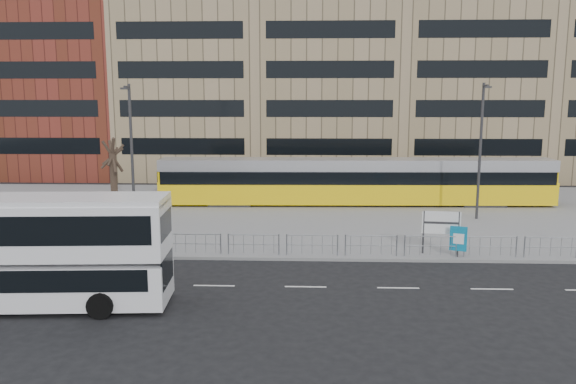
{
  "coord_description": "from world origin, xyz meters",
  "views": [
    {
      "loc": [
        2.12,
        -27.36,
        8.03
      ],
      "look_at": [
        0.86,
        6.0,
        2.52
      ],
      "focal_mm": 35.0,
      "sensor_mm": 36.0,
      "label": 1
    }
  ],
  "objects_px": {
    "traffic_light_west": "(68,214)",
    "lamp_post_west": "(131,150)",
    "station_sign": "(441,225)",
    "lamp_post_east": "(481,146)",
    "ad_panel": "(458,239)",
    "bare_tree": "(112,136)",
    "pedestrian": "(120,208)",
    "double_decker_bus": "(24,248)",
    "tram": "(356,182)"
  },
  "relations": [
    {
      "from": "ad_panel",
      "to": "station_sign",
      "type": "bearing_deg",
      "value": 165.01
    },
    {
      "from": "lamp_post_west",
      "to": "ad_panel",
      "type": "bearing_deg",
      "value": -18.82
    },
    {
      "from": "tram",
      "to": "station_sign",
      "type": "bearing_deg",
      "value": -78.39
    },
    {
      "from": "double_decker_bus",
      "to": "pedestrian",
      "type": "distance_m",
      "value": 15.34
    },
    {
      "from": "traffic_light_west",
      "to": "lamp_post_west",
      "type": "xyz_separation_m",
      "value": [
        1.69,
        5.8,
        2.82
      ]
    },
    {
      "from": "station_sign",
      "to": "traffic_light_west",
      "type": "xyz_separation_m",
      "value": [
        -19.44,
        -0.01,
        0.43
      ]
    },
    {
      "from": "double_decker_bus",
      "to": "lamp_post_east",
      "type": "xyz_separation_m",
      "value": [
        22.2,
        16.61,
        2.64
      ]
    },
    {
      "from": "double_decker_bus",
      "to": "lamp_post_west",
      "type": "bearing_deg",
      "value": 86.29
    },
    {
      "from": "tram",
      "to": "lamp_post_west",
      "type": "bearing_deg",
      "value": -152.45
    },
    {
      "from": "traffic_light_west",
      "to": "lamp_post_east",
      "type": "height_order",
      "value": "lamp_post_east"
    },
    {
      "from": "double_decker_bus",
      "to": "lamp_post_east",
      "type": "relative_size",
      "value": 1.24
    },
    {
      "from": "traffic_light_west",
      "to": "lamp_post_west",
      "type": "relative_size",
      "value": 0.35
    },
    {
      "from": "pedestrian",
      "to": "ad_panel",
      "type": "bearing_deg",
      "value": -122.02
    },
    {
      "from": "traffic_light_west",
      "to": "bare_tree",
      "type": "relative_size",
      "value": 0.42
    },
    {
      "from": "ad_panel",
      "to": "bare_tree",
      "type": "relative_size",
      "value": 0.21
    },
    {
      "from": "tram",
      "to": "lamp_post_east",
      "type": "relative_size",
      "value": 3.3
    },
    {
      "from": "pedestrian",
      "to": "traffic_light_west",
      "type": "relative_size",
      "value": 0.53
    },
    {
      "from": "traffic_light_west",
      "to": "lamp_post_west",
      "type": "height_order",
      "value": "lamp_post_west"
    },
    {
      "from": "lamp_post_east",
      "to": "ad_panel",
      "type": "bearing_deg",
      "value": -111.5
    },
    {
      "from": "lamp_post_west",
      "to": "station_sign",
      "type": "bearing_deg",
      "value": -18.05
    },
    {
      "from": "station_sign",
      "to": "bare_tree",
      "type": "bearing_deg",
      "value": 168.31
    },
    {
      "from": "double_decker_bus",
      "to": "pedestrian",
      "type": "relative_size",
      "value": 6.72
    },
    {
      "from": "double_decker_bus",
      "to": "traffic_light_west",
      "type": "height_order",
      "value": "double_decker_bus"
    },
    {
      "from": "traffic_light_west",
      "to": "lamp_post_east",
      "type": "bearing_deg",
      "value": 35.69
    },
    {
      "from": "pedestrian",
      "to": "lamp_post_west",
      "type": "distance_m",
      "value": 4.53
    },
    {
      "from": "tram",
      "to": "pedestrian",
      "type": "height_order",
      "value": "tram"
    },
    {
      "from": "traffic_light_west",
      "to": "lamp_post_east",
      "type": "distance_m",
      "value": 25.62
    },
    {
      "from": "ad_panel",
      "to": "bare_tree",
      "type": "distance_m",
      "value": 21.58
    },
    {
      "from": "ad_panel",
      "to": "lamp_post_west",
      "type": "bearing_deg",
      "value": -179.3
    },
    {
      "from": "station_sign",
      "to": "lamp_post_east",
      "type": "relative_size",
      "value": 0.25
    },
    {
      "from": "lamp_post_east",
      "to": "traffic_light_west",
      "type": "bearing_deg",
      "value": -159.73
    },
    {
      "from": "tram",
      "to": "lamp_post_west",
      "type": "distance_m",
      "value": 16.88
    },
    {
      "from": "traffic_light_west",
      "to": "tram",
      "type": "bearing_deg",
      "value": 56.05
    },
    {
      "from": "double_decker_bus",
      "to": "station_sign",
      "type": "distance_m",
      "value": 19.4
    },
    {
      "from": "ad_panel",
      "to": "pedestrian",
      "type": "xyz_separation_m",
      "value": [
        -19.99,
        7.93,
        -0.1
      ]
    },
    {
      "from": "double_decker_bus",
      "to": "station_sign",
      "type": "relative_size",
      "value": 4.97
    },
    {
      "from": "station_sign",
      "to": "ad_panel",
      "type": "height_order",
      "value": "station_sign"
    },
    {
      "from": "pedestrian",
      "to": "traffic_light_west",
      "type": "height_order",
      "value": "traffic_light_west"
    },
    {
      "from": "lamp_post_east",
      "to": "bare_tree",
      "type": "xyz_separation_m",
      "value": [
        -23.59,
        -2.49,
        0.78
      ]
    },
    {
      "from": "station_sign",
      "to": "lamp_post_east",
      "type": "distance_m",
      "value": 10.41
    },
    {
      "from": "lamp_post_east",
      "to": "double_decker_bus",
      "type": "bearing_deg",
      "value": -143.19
    },
    {
      "from": "station_sign",
      "to": "bare_tree",
      "type": "height_order",
      "value": "bare_tree"
    },
    {
      "from": "ad_panel",
      "to": "pedestrian",
      "type": "bearing_deg",
      "value": 177.88
    },
    {
      "from": "station_sign",
      "to": "pedestrian",
      "type": "bearing_deg",
      "value": 165.52
    },
    {
      "from": "tram",
      "to": "bare_tree",
      "type": "height_order",
      "value": "bare_tree"
    },
    {
      "from": "double_decker_bus",
      "to": "station_sign",
      "type": "height_order",
      "value": "double_decker_bus"
    },
    {
      "from": "pedestrian",
      "to": "traffic_light_west",
      "type": "distance_m",
      "value": 7.51
    },
    {
      "from": "traffic_light_west",
      "to": "bare_tree",
      "type": "height_order",
      "value": "bare_tree"
    },
    {
      "from": "double_decker_bus",
      "to": "pedestrian",
      "type": "height_order",
      "value": "double_decker_bus"
    },
    {
      "from": "tram",
      "to": "station_sign",
      "type": "relative_size",
      "value": 13.24
    }
  ]
}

